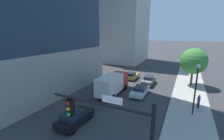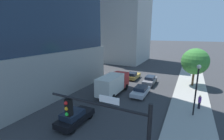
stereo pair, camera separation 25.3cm
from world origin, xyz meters
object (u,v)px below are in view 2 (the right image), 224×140
object	(u,v)px
box_truck	(113,83)
traffic_light_pole	(108,129)
car_silver	(141,91)
pedestrian_purple_shirt	(199,102)
construction_building	(125,11)
street_tree	(195,61)
car_gray	(150,80)
street_lamp	(197,83)
car_gold	(133,76)
car_black	(75,117)

from	to	relation	value
box_truck	traffic_light_pole	bearing A→B (deg)	-64.84
car_silver	pedestrian_purple_shirt	bearing A→B (deg)	-9.36
car_silver	pedestrian_purple_shirt	world-z (taller)	pedestrian_purple_shirt
construction_building	street_tree	xyz separation A→B (m)	(20.50, -18.80, -11.50)
construction_building	pedestrian_purple_shirt	distance (m)	38.27
traffic_light_pole	box_truck	xyz separation A→B (m)	(-6.41, 13.65, -2.46)
street_tree	car_gray	world-z (taller)	street_tree
construction_building	car_silver	bearing A→B (deg)	-63.11
construction_building	box_truck	distance (m)	33.25
box_truck	street_tree	bearing A→B (deg)	42.26
street_lamp	car_gold	world-z (taller)	street_lamp
street_lamp	street_tree	bearing A→B (deg)	90.47
street_tree	car_gold	bearing A→B (deg)	-176.33
car_silver	car_gray	size ratio (longest dim) A/B	0.98
car_silver	street_lamp	bearing A→B (deg)	-25.25
street_tree	street_lamp	bearing A→B (deg)	-89.53
construction_building	car_gray	size ratio (longest dim) A/B	8.22
traffic_light_pole	pedestrian_purple_shirt	world-z (taller)	traffic_light_pole
street_lamp	street_tree	world-z (taller)	street_tree
traffic_light_pole	street_tree	distance (m)	23.68
traffic_light_pole	car_gray	distance (m)	21.31
construction_building	pedestrian_purple_shirt	world-z (taller)	construction_building
street_tree	box_truck	bearing A→B (deg)	-137.74
car_gold	car_black	world-z (taller)	car_gold
street_lamp	box_truck	size ratio (longest dim) A/B	0.80
car_gray	car_black	bearing A→B (deg)	-103.26
car_gray	box_truck	distance (m)	8.19
traffic_light_pole	car_gold	xyz separation A→B (m)	(-6.41, 22.62, -3.49)
car_silver	pedestrian_purple_shirt	size ratio (longest dim) A/B	2.62
car_silver	car_gold	distance (m)	8.36
construction_building	traffic_light_pole	bearing A→B (deg)	-68.83
car_gold	car_black	distance (m)	17.78
traffic_light_pole	pedestrian_purple_shirt	distance (m)	15.11
car_black	pedestrian_purple_shirt	world-z (taller)	pedestrian_purple_shirt
car_black	pedestrian_purple_shirt	xyz separation A→B (m)	(11.33, 9.08, 0.26)
pedestrian_purple_shirt	construction_building	bearing A→B (deg)	126.98
car_gold	pedestrian_purple_shirt	size ratio (longest dim) A/B	2.40
traffic_light_pole	car_black	distance (m)	8.75
street_tree	car_black	bearing A→B (deg)	-119.90
car_black	street_lamp	bearing A→B (deg)	33.36
car_gray	car_silver	bearing A→B (deg)	-90.00
car_gray	car_gold	bearing A→B (deg)	155.00
traffic_light_pole	car_silver	xyz separation A→B (m)	(-2.64, 15.16, -3.52)
street_lamp	car_gold	xyz separation A→B (m)	(-10.71, 10.73, -3.15)
car_gray	pedestrian_purple_shirt	size ratio (longest dim) A/B	2.67
car_silver	box_truck	size ratio (longest dim) A/B	0.62
construction_building	car_gold	world-z (taller)	construction_building
street_lamp	traffic_light_pole	bearing A→B (deg)	-109.87
car_black	box_truck	size ratio (longest dim) A/B	0.60
car_gold	car_gray	xyz separation A→B (m)	(3.77, -1.76, 0.04)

